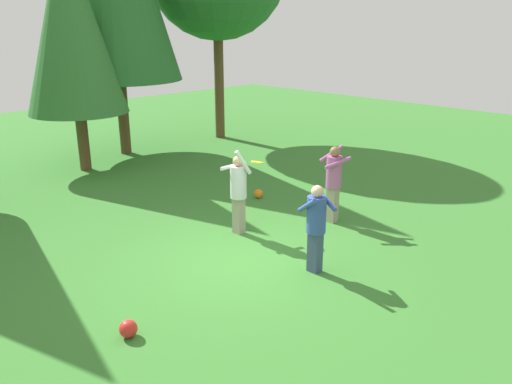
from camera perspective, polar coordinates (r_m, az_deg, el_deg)
name	(u,v)px	position (r m, az deg, el deg)	size (l,w,h in m)	color
ground_plane	(240,262)	(9.68, -1.83, -7.72)	(40.00, 40.00, 0.00)	#387A2D
person_thrower	(238,188)	(10.61, -1.96, 0.48)	(0.59, 0.57, 1.85)	gray
person_catcher	(334,178)	(11.32, 8.60, 1.58)	(0.74, 0.71, 1.72)	gray
person_bystander	(316,222)	(9.02, 6.68, -3.29)	(0.62, 0.65, 1.61)	#38476B
frisbee	(257,162)	(10.70, 0.14, 3.31)	(0.28, 0.28, 0.08)	yellow
ball_red	(128,329)	(7.75, -13.96, -14.48)	(0.26, 0.26, 0.26)	red
ball_orange	(259,194)	(13.00, 0.28, -0.19)	(0.23, 0.23, 0.23)	orange
tree_center	(70,23)	(15.82, -19.86, 17.22)	(2.82, 2.82, 6.75)	brown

